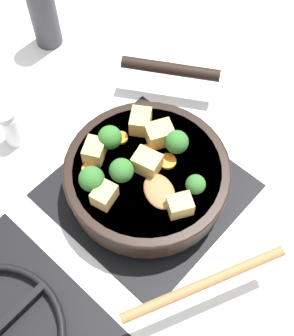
% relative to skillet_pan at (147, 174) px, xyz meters
% --- Properties ---
extents(ground_plane, '(2.40, 2.40, 0.00)m').
position_rel_skillet_pan_xyz_m(ground_plane, '(-0.00, 0.00, -0.06)').
color(ground_plane, silver).
extents(front_burner_grate, '(0.31, 0.31, 0.03)m').
position_rel_skillet_pan_xyz_m(front_burner_grate, '(-0.00, 0.00, -0.05)').
color(front_burner_grate, black).
rests_on(front_burner_grate, ground_plane).
extents(skillet_pan, '(0.35, 0.41, 0.06)m').
position_rel_skillet_pan_xyz_m(skillet_pan, '(0.00, 0.00, 0.00)').
color(skillet_pan, black).
rests_on(skillet_pan, front_burner_grate).
extents(wooden_spoon, '(0.25, 0.24, 0.02)m').
position_rel_skillet_pan_xyz_m(wooden_spoon, '(-0.14, 0.07, 0.03)').
color(wooden_spoon, olive).
rests_on(wooden_spoon, skillet_pan).
extents(tofu_cube_center_large, '(0.05, 0.04, 0.03)m').
position_rel_skillet_pan_xyz_m(tofu_cube_center_large, '(-0.01, -0.00, 0.04)').
color(tofu_cube_center_large, tan).
rests_on(tofu_cube_center_large, skillet_pan).
extents(tofu_cube_near_handle, '(0.05, 0.06, 0.04)m').
position_rel_skillet_pan_xyz_m(tofu_cube_near_handle, '(0.02, -0.05, 0.04)').
color(tofu_cube_near_handle, tan).
rests_on(tofu_cube_near_handle, skillet_pan).
extents(tofu_cube_east_chunk, '(0.05, 0.05, 0.03)m').
position_rel_skillet_pan_xyz_m(tofu_cube_east_chunk, '(0.06, -0.05, 0.04)').
color(tofu_cube_east_chunk, tan).
rests_on(tofu_cube_east_chunk, skillet_pan).
extents(tofu_cube_west_chunk, '(0.05, 0.05, 0.03)m').
position_rel_skillet_pan_xyz_m(tofu_cube_west_chunk, '(-0.09, 0.02, 0.04)').
color(tofu_cube_west_chunk, tan).
rests_on(tofu_cube_west_chunk, skillet_pan).
extents(tofu_cube_back_piece, '(0.05, 0.05, 0.03)m').
position_rel_skillet_pan_xyz_m(tofu_cube_back_piece, '(0.08, 0.04, 0.04)').
color(tofu_cube_back_piece, tan).
rests_on(tofu_cube_back_piece, skillet_pan).
extents(tofu_cube_front_piece, '(0.04, 0.04, 0.03)m').
position_rel_skillet_pan_xyz_m(tofu_cube_front_piece, '(0.01, 0.09, 0.04)').
color(tofu_cube_front_piece, tan).
rests_on(tofu_cube_front_piece, skillet_pan).
extents(broccoli_floret_near_spoon, '(0.04, 0.04, 0.05)m').
position_rel_skillet_pan_xyz_m(broccoli_floret_near_spoon, '(-0.02, -0.06, 0.05)').
color(broccoli_floret_near_spoon, '#709956').
rests_on(broccoli_floret_near_spoon, skillet_pan).
extents(broccoli_floret_center_top, '(0.03, 0.03, 0.04)m').
position_rel_skillet_pan_xyz_m(broccoli_floret_center_top, '(-0.09, -0.02, 0.05)').
color(broccoli_floret_center_top, '#709956').
rests_on(broccoli_floret_center_top, skillet_pan).
extents(broccoli_floret_east_rim, '(0.04, 0.04, 0.05)m').
position_rel_skillet_pan_xyz_m(broccoli_floret_east_rim, '(0.07, 0.01, 0.05)').
color(broccoli_floret_east_rim, '#709956').
rests_on(broccoli_floret_east_rim, skillet_pan).
extents(broccoli_floret_west_rim, '(0.04, 0.04, 0.05)m').
position_rel_skillet_pan_xyz_m(broccoli_floret_west_rim, '(0.01, 0.05, 0.05)').
color(broccoli_floret_west_rim, '#709956').
rests_on(broccoli_floret_west_rim, skillet_pan).
extents(broccoli_floret_north_edge, '(0.04, 0.04, 0.05)m').
position_rel_skillet_pan_xyz_m(broccoli_floret_north_edge, '(0.04, 0.09, 0.05)').
color(broccoli_floret_north_edge, '#709956').
rests_on(broccoli_floret_north_edge, skillet_pan).
extents(carrot_slice_orange_thin, '(0.02, 0.02, 0.01)m').
position_rel_skillet_pan_xyz_m(carrot_slice_orange_thin, '(0.07, 0.07, 0.03)').
color(carrot_slice_orange_thin, orange).
rests_on(carrot_slice_orange_thin, skillet_pan).
extents(carrot_slice_near_center, '(0.03, 0.03, 0.01)m').
position_rel_skillet_pan_xyz_m(carrot_slice_near_center, '(-0.02, -0.03, 0.03)').
color(carrot_slice_near_center, orange).
rests_on(carrot_slice_near_center, skillet_pan).
extents(carrot_slice_edge_slice, '(0.03, 0.03, 0.01)m').
position_rel_skillet_pan_xyz_m(carrot_slice_edge_slice, '(0.07, -0.01, 0.03)').
color(carrot_slice_edge_slice, orange).
rests_on(carrot_slice_edge_slice, skillet_pan).
extents(carrot_slice_under_broccoli, '(0.03, 0.03, 0.01)m').
position_rel_skillet_pan_xyz_m(carrot_slice_under_broccoli, '(0.02, -0.02, 0.03)').
color(carrot_slice_under_broccoli, orange).
rests_on(carrot_slice_under_broccoli, skillet_pan).
extents(pepper_mill, '(0.06, 0.06, 0.22)m').
position_rel_skillet_pan_xyz_m(pepper_mill, '(0.41, -0.13, 0.05)').
color(pepper_mill, '#333338').
rests_on(pepper_mill, ground_plane).
extents(salt_shaker, '(0.04, 0.04, 0.09)m').
position_rel_skillet_pan_xyz_m(salt_shaker, '(0.26, 0.09, -0.02)').
color(salt_shaker, white).
rests_on(salt_shaker, ground_plane).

